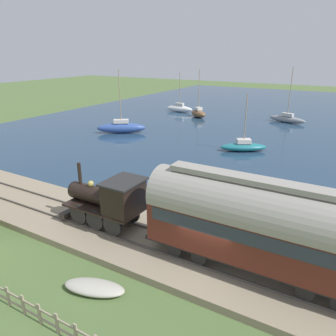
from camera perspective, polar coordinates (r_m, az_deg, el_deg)
ground_plane at (r=16.51m, az=6.73°, el=-17.62°), size 200.00×200.00×0.00m
harbor_water at (r=56.95m, az=24.89°, el=7.77°), size 80.00×80.00×0.01m
rail_embankment at (r=16.85m, az=7.63°, el=-15.98°), size 5.50×56.00×0.51m
steam_locomotive at (r=18.70m, az=-10.06°, el=-5.23°), size 2.30×5.10×3.41m
passenger_coach at (r=14.90m, az=15.33°, el=-9.24°), size 2.50×10.38×4.49m
sailboat_teal at (r=35.51m, az=13.00°, el=3.70°), size 3.82×4.97×6.00m
sailboat_gray at (r=51.95m, az=20.01°, el=8.07°), size 2.40×5.67×7.89m
sailboat_brown at (r=53.14m, az=5.30°, el=9.50°), size 3.13×3.72×7.44m
sailboat_blue at (r=42.87m, az=-8.12°, el=7.01°), size 4.71×5.99×7.92m
sailboat_white at (r=57.75m, az=2.01°, el=10.34°), size 1.36×4.87×6.58m
rowboat_far_out at (r=22.78m, az=22.69°, el=-7.17°), size 2.04×2.70×0.53m
rowboat_mid_harbor at (r=27.07m, az=13.86°, el=-2.09°), size 2.38×2.07×0.39m
rowboat_off_pier at (r=24.13m, az=6.53°, el=-4.17°), size 1.23×1.99×0.52m
beached_dinghy at (r=15.58m, az=-12.71°, el=-19.62°), size 1.88×3.00×0.44m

